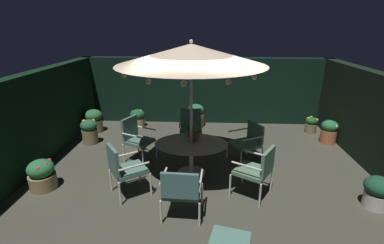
{
  "coord_description": "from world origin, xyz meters",
  "views": [
    {
      "loc": [
        0.07,
        -5.32,
        3.05
      ],
      "look_at": [
        -0.23,
        0.26,
        1.08
      ],
      "focal_mm": 26.05,
      "sensor_mm": 36.0,
      "label": 1
    }
  ],
  "objects_px": {
    "patio_umbrella": "(191,55)",
    "ottoman_footrest": "(230,243)",
    "patio_chair_northeast": "(249,140)",
    "potted_plant_back_left": "(329,131)",
    "potted_plant_right_near": "(42,174)",
    "patio_dining_table": "(191,149)",
    "patio_chair_south": "(124,167)",
    "patio_chair_north": "(258,168)",
    "patio_chair_east": "(191,126)",
    "potted_plant_back_center": "(94,120)",
    "potted_plant_right_far": "(378,191)",
    "potted_plant_front_corner": "(196,115)",
    "patio_chair_southeast": "(136,136)",
    "potted_plant_left_far": "(138,118)",
    "centerpiece_planter": "(194,130)",
    "potted_plant_back_right": "(89,131)",
    "patio_chair_southwest": "(181,189)",
    "potted_plant_left_near": "(311,124)"
  },
  "relations": [
    {
      "from": "potted_plant_front_corner",
      "to": "patio_chair_north",
      "type": "bearing_deg",
      "value": -71.27
    },
    {
      "from": "potted_plant_back_right",
      "to": "potted_plant_right_near",
      "type": "bearing_deg",
      "value": -91.25
    },
    {
      "from": "patio_chair_south",
      "to": "potted_plant_front_corner",
      "type": "xyz_separation_m",
      "value": [
        1.17,
        3.83,
        -0.24
      ]
    },
    {
      "from": "ottoman_footrest",
      "to": "potted_plant_front_corner",
      "type": "relative_size",
      "value": 0.84
    },
    {
      "from": "patio_chair_east",
      "to": "potted_plant_back_left",
      "type": "distance_m",
      "value": 3.72
    },
    {
      "from": "patio_umbrella",
      "to": "potted_plant_right_far",
      "type": "relative_size",
      "value": 4.98
    },
    {
      "from": "patio_chair_northeast",
      "to": "patio_chair_south",
      "type": "relative_size",
      "value": 0.88
    },
    {
      "from": "patio_dining_table",
      "to": "potted_plant_left_near",
      "type": "xyz_separation_m",
      "value": [
        3.4,
        2.6,
        -0.32
      ]
    },
    {
      "from": "patio_umbrella",
      "to": "patio_chair_northeast",
      "type": "relative_size",
      "value": 3.18
    },
    {
      "from": "potted_plant_front_corner",
      "to": "patio_chair_southwest",
      "type": "bearing_deg",
      "value": -90.72
    },
    {
      "from": "patio_umbrella",
      "to": "patio_chair_east",
      "type": "bearing_deg",
      "value": 93.56
    },
    {
      "from": "potted_plant_left_far",
      "to": "patio_dining_table",
      "type": "bearing_deg",
      "value": -57.06
    },
    {
      "from": "patio_chair_southeast",
      "to": "potted_plant_left_far",
      "type": "relative_size",
      "value": 1.87
    },
    {
      "from": "patio_umbrella",
      "to": "ottoman_footrest",
      "type": "relative_size",
      "value": 4.79
    },
    {
      "from": "ottoman_footrest",
      "to": "potted_plant_back_left",
      "type": "height_order",
      "value": "potted_plant_back_left"
    },
    {
      "from": "potted_plant_back_left",
      "to": "potted_plant_back_center",
      "type": "bearing_deg",
      "value": 175.81
    },
    {
      "from": "patio_chair_southeast",
      "to": "potted_plant_right_far",
      "type": "height_order",
      "value": "patio_chair_southeast"
    },
    {
      "from": "patio_chair_southeast",
      "to": "ottoman_footrest",
      "type": "xyz_separation_m",
      "value": [
        1.97,
        -3.0,
        -0.22
      ]
    },
    {
      "from": "patio_chair_northeast",
      "to": "patio_chair_southeast",
      "type": "relative_size",
      "value": 0.88
    },
    {
      "from": "patio_chair_south",
      "to": "patio_chair_southwest",
      "type": "relative_size",
      "value": 1.1
    },
    {
      "from": "patio_umbrella",
      "to": "potted_plant_front_corner",
      "type": "relative_size",
      "value": 4.03
    },
    {
      "from": "ottoman_footrest",
      "to": "potted_plant_front_corner",
      "type": "xyz_separation_m",
      "value": [
        -0.66,
        5.36,
        -0.01
      ]
    },
    {
      "from": "potted_plant_right_far",
      "to": "potted_plant_right_near",
      "type": "relative_size",
      "value": 0.96
    },
    {
      "from": "centerpiece_planter",
      "to": "patio_chair_southeast",
      "type": "height_order",
      "value": "centerpiece_planter"
    },
    {
      "from": "patio_dining_table",
      "to": "patio_chair_southwest",
      "type": "xyz_separation_m",
      "value": [
        -0.08,
        -1.45,
        -0.02
      ]
    },
    {
      "from": "patio_chair_south",
      "to": "potted_plant_back_center",
      "type": "distance_m",
      "value": 3.69
    },
    {
      "from": "patio_chair_north",
      "to": "centerpiece_planter",
      "type": "bearing_deg",
      "value": 143.56
    },
    {
      "from": "patio_chair_north",
      "to": "patio_chair_east",
      "type": "bearing_deg",
      "value": 121.05
    },
    {
      "from": "potted_plant_back_center",
      "to": "ottoman_footrest",
      "type": "bearing_deg",
      "value": -52.18
    },
    {
      "from": "patio_dining_table",
      "to": "patio_chair_east",
      "type": "height_order",
      "value": "patio_chair_east"
    },
    {
      "from": "patio_umbrella",
      "to": "ottoman_footrest",
      "type": "xyz_separation_m",
      "value": [
        0.64,
        -2.38,
        -2.15
      ]
    },
    {
      "from": "patio_chair_southwest",
      "to": "patio_chair_northeast",
      "type": "bearing_deg",
      "value": 57.44
    },
    {
      "from": "potted_plant_back_left",
      "to": "potted_plant_front_corner",
      "type": "bearing_deg",
      "value": 162.71
    },
    {
      "from": "patio_dining_table",
      "to": "patio_umbrella",
      "type": "height_order",
      "value": "patio_umbrella"
    },
    {
      "from": "patio_chair_east",
      "to": "patio_chair_southeast",
      "type": "height_order",
      "value": "patio_chair_southeast"
    },
    {
      "from": "patio_chair_northeast",
      "to": "potted_plant_back_right",
      "type": "xyz_separation_m",
      "value": [
        -4.1,
        0.8,
        -0.17
      ]
    },
    {
      "from": "patio_chair_north",
      "to": "patio_chair_south",
      "type": "xyz_separation_m",
      "value": [
        -2.44,
        -0.09,
        0.01
      ]
    },
    {
      "from": "potted_plant_back_left",
      "to": "potted_plant_back_center",
      "type": "relative_size",
      "value": 0.93
    },
    {
      "from": "potted_plant_right_far",
      "to": "patio_chair_southwest",
      "type": "bearing_deg",
      "value": -171.9
    },
    {
      "from": "potted_plant_right_far",
      "to": "patio_chair_north",
      "type": "bearing_deg",
      "value": 174.08
    },
    {
      "from": "potted_plant_front_corner",
      "to": "centerpiece_planter",
      "type": "bearing_deg",
      "value": -88.71
    },
    {
      "from": "patio_dining_table",
      "to": "potted_plant_left_near",
      "type": "height_order",
      "value": "patio_dining_table"
    },
    {
      "from": "patio_chair_southwest",
      "to": "potted_plant_right_near",
      "type": "bearing_deg",
      "value": 165.19
    },
    {
      "from": "patio_chair_east",
      "to": "potted_plant_right_near",
      "type": "distance_m",
      "value": 3.54
    },
    {
      "from": "patio_chair_southeast",
      "to": "ottoman_footrest",
      "type": "height_order",
      "value": "patio_chair_southeast"
    },
    {
      "from": "patio_chair_east",
      "to": "patio_chair_southwest",
      "type": "relative_size",
      "value": 1.04
    },
    {
      "from": "patio_chair_north",
      "to": "patio_chair_southwest",
      "type": "xyz_separation_m",
      "value": [
        -1.32,
        -0.69,
        -0.03
      ]
    },
    {
      "from": "patio_umbrella",
      "to": "potted_plant_right_near",
      "type": "relative_size",
      "value": 4.76
    },
    {
      "from": "patio_dining_table",
      "to": "patio_chair_south",
      "type": "relative_size",
      "value": 1.5
    },
    {
      "from": "potted_plant_right_far",
      "to": "patio_chair_south",
      "type": "bearing_deg",
      "value": 178.47
    }
  ]
}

